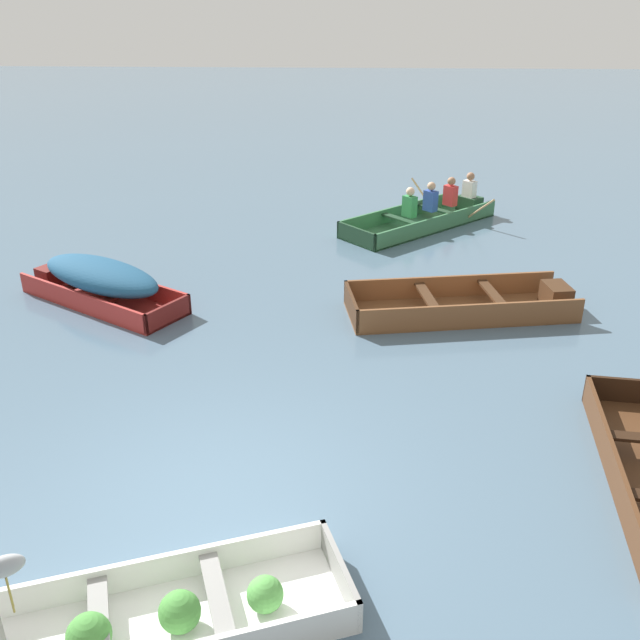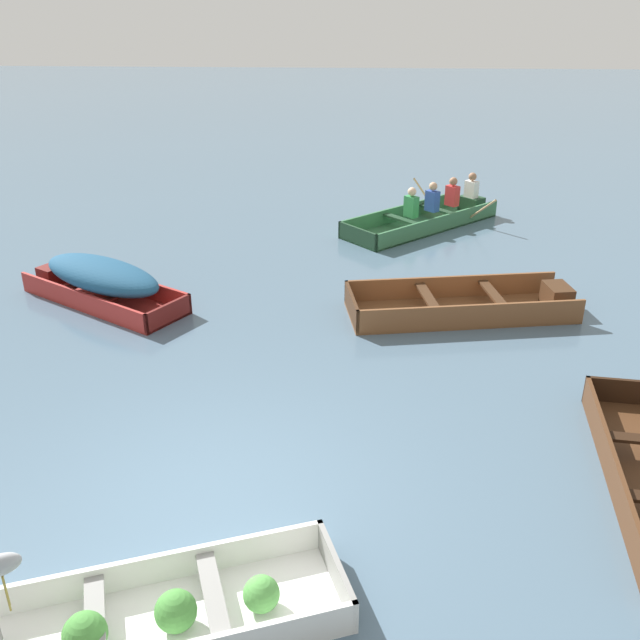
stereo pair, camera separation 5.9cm
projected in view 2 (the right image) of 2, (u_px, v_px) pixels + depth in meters
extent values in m
plane|color=slate|center=(207.00, 506.00, 7.19)|extent=(80.00, 80.00, 0.00)
cube|color=white|center=(158.00, 627.00, 5.82)|extent=(3.28, 2.01, 0.04)
cube|color=white|center=(151.00, 571.00, 6.18)|extent=(2.95, 1.09, 0.33)
cube|color=gray|center=(336.00, 573.00, 6.16)|extent=(0.39, 0.98, 0.33)
cube|color=gray|center=(95.00, 620.00, 5.60)|extent=(0.46, 0.93, 0.04)
cube|color=gray|center=(213.00, 594.00, 5.85)|extent=(0.46, 0.93, 0.04)
sphere|color=#428438|center=(85.00, 634.00, 5.52)|extent=(0.35, 0.35, 0.35)
sphere|color=#428438|center=(176.00, 611.00, 5.73)|extent=(0.35, 0.35, 0.35)
sphere|color=#4C9342|center=(261.00, 594.00, 5.91)|extent=(0.31, 0.31, 0.31)
cube|color=brown|center=(460.00, 312.00, 11.35)|extent=(3.69, 1.75, 0.04)
cube|color=brown|center=(451.00, 288.00, 11.78)|extent=(3.50, 0.62, 0.40)
cube|color=brown|center=(472.00, 317.00, 10.76)|extent=(3.50, 0.62, 0.40)
cube|color=#3F2716|center=(352.00, 307.00, 11.09)|extent=(0.24, 1.19, 0.40)
cube|color=#3F2716|center=(557.00, 296.00, 11.42)|extent=(0.44, 0.59, 0.36)
cube|color=#3F2716|center=(494.00, 294.00, 11.28)|extent=(0.34, 1.11, 0.04)
cube|color=#3F2716|center=(428.00, 297.00, 11.17)|extent=(0.34, 1.11, 0.04)
cube|color=#AD2D28|center=(105.00, 301.00, 11.75)|extent=(3.06, 2.40, 0.04)
cube|color=#AD2D28|center=(81.00, 302.00, 11.35)|extent=(2.58, 1.62, 0.34)
cube|color=#AD2D28|center=(126.00, 284.00, 12.03)|extent=(2.58, 1.62, 0.34)
cube|color=maroon|center=(168.00, 314.00, 10.93)|extent=(0.55, 0.85, 0.34)
cube|color=maroon|center=(53.00, 274.00, 12.36)|extent=(0.53, 0.56, 0.31)
cube|color=maroon|center=(86.00, 282.00, 11.88)|extent=(0.59, 0.82, 0.04)
cube|color=maroon|center=(122.00, 294.00, 11.42)|extent=(0.59, 0.82, 0.04)
ellipsoid|color=navy|center=(102.00, 275.00, 11.55)|extent=(2.58, 2.08, 0.47)
cube|color=#4C2D19|center=(612.00, 471.00, 7.42)|extent=(0.45, 3.35, 0.36)
cube|color=black|center=(628.00, 393.00, 8.82)|extent=(1.03, 0.17, 0.36)
cube|color=#387047|center=(420.00, 226.00, 15.33)|extent=(3.50, 3.35, 0.04)
cube|color=#387047|center=(403.00, 213.00, 15.64)|extent=(2.77, 2.56, 0.36)
cube|color=#387047|center=(440.00, 225.00, 14.89)|extent=(2.77, 2.56, 0.36)
cube|color=#1E3D27|center=(358.00, 237.00, 14.20)|extent=(0.80, 0.86, 0.36)
cube|color=#1E3D27|center=(472.00, 204.00, 16.23)|extent=(0.61, 0.62, 0.32)
cube|color=#1E3D27|center=(439.00, 210.00, 15.55)|extent=(0.81, 0.86, 0.04)
cube|color=#1E3D27|center=(403.00, 220.00, 14.90)|extent=(0.81, 0.86, 0.04)
cube|color=#338C4C|center=(411.00, 207.00, 14.93)|extent=(0.32, 0.33, 0.44)
sphere|color=beige|center=(412.00, 192.00, 14.80)|extent=(0.18, 0.18, 0.18)
cube|color=#2D4CA5|center=(432.00, 201.00, 15.31)|extent=(0.32, 0.33, 0.44)
sphere|color=tan|center=(433.00, 186.00, 15.17)|extent=(0.18, 0.18, 0.18)
cube|color=red|center=(452.00, 196.00, 15.69)|extent=(0.32, 0.33, 0.44)
sphere|color=#9E7051|center=(453.00, 181.00, 15.55)|extent=(0.18, 0.18, 0.18)
cube|color=white|center=(471.00, 191.00, 16.06)|extent=(0.32, 0.33, 0.44)
sphere|color=#9E7051|center=(473.00, 177.00, 15.93)|extent=(0.18, 0.18, 0.18)
cylinder|color=tan|center=(423.00, 192.00, 16.33)|extent=(0.47, 0.50, 0.55)
cylinder|color=tan|center=(483.00, 209.00, 15.13)|extent=(0.47, 0.50, 0.55)
cylinder|color=olive|center=(7.00, 594.00, 5.43)|extent=(0.02, 0.02, 0.35)
cylinder|color=olive|center=(6.00, 588.00, 5.48)|extent=(0.02, 0.02, 0.35)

